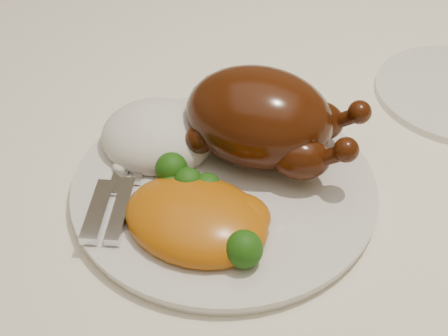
# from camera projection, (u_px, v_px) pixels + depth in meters

# --- Properties ---
(dining_table) EXTENTS (1.60, 0.90, 0.76)m
(dining_table) POSITION_uv_depth(u_px,v_px,m) (271.00, 149.00, 0.85)
(dining_table) COLOR brown
(dining_table) RESTS_ON floor
(tablecloth) EXTENTS (1.73, 1.03, 0.18)m
(tablecloth) POSITION_uv_depth(u_px,v_px,m) (274.00, 106.00, 0.80)
(tablecloth) COLOR white
(tablecloth) RESTS_ON dining_table
(dinner_plate) EXTENTS (0.35, 0.35, 0.01)m
(dinner_plate) POSITION_uv_depth(u_px,v_px,m) (224.00, 187.00, 0.64)
(dinner_plate) COLOR silver
(dinner_plate) RESTS_ON tablecloth
(roast_chicken) EXTENTS (0.20, 0.14, 0.10)m
(roast_chicken) POSITION_uv_depth(u_px,v_px,m) (263.00, 118.00, 0.63)
(roast_chicken) COLOR #411606
(roast_chicken) RESTS_ON dinner_plate
(rice_mound) EXTENTS (0.12, 0.11, 0.06)m
(rice_mound) POSITION_uv_depth(u_px,v_px,m) (158.00, 136.00, 0.67)
(rice_mound) COLOR white
(rice_mound) RESTS_ON dinner_plate
(mac_and_cheese) EXTENTS (0.16, 0.14, 0.06)m
(mac_and_cheese) POSITION_uv_depth(u_px,v_px,m) (201.00, 215.00, 0.58)
(mac_and_cheese) COLOR #C5730C
(mac_and_cheese) RESTS_ON dinner_plate
(cutlery) EXTENTS (0.05, 0.19, 0.01)m
(cutlery) POSITION_uv_depth(u_px,v_px,m) (118.00, 191.00, 0.61)
(cutlery) COLOR silver
(cutlery) RESTS_ON dinner_plate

